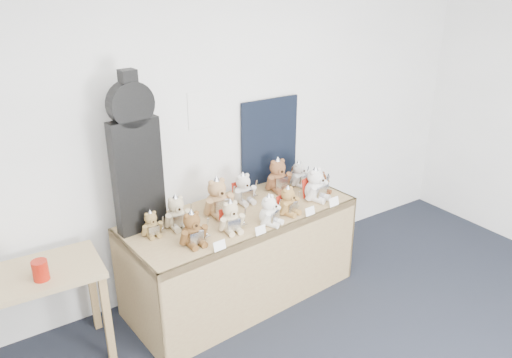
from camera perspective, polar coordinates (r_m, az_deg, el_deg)
room_shell at (r=3.96m, az=-6.40°, el=7.83°), size 6.00×6.00×6.00m
display_table at (r=3.96m, az=-1.13°, el=-6.40°), size 1.91×0.91×0.77m
side_table at (r=3.64m, az=-24.18°, el=-11.50°), size 0.91×0.54×0.74m
guitar_case at (r=3.56m, az=-13.59°, el=2.58°), size 0.36×0.14×1.17m
navy_board at (r=4.37m, az=1.55°, el=4.33°), size 0.57×0.03×0.76m
red_cup at (r=3.45m, az=-23.42°, el=-9.56°), size 0.10×0.10×0.13m
teddy_front_far_left at (r=3.48m, az=-7.25°, el=-5.76°), size 0.23×0.18×0.28m
teddy_front_left at (r=3.63m, az=-2.89°, el=-4.41°), size 0.22×0.19×0.27m
teddy_front_centre at (r=3.72m, az=1.55°, el=-3.70°), size 0.22×0.21×0.26m
teddy_front_right at (r=3.89m, az=3.69°, el=-2.61°), size 0.21×0.19×0.25m
teddy_front_far_right at (r=4.14m, az=6.82°, el=-0.74°), size 0.26×0.24×0.31m
teddy_front_end at (r=4.27m, az=7.50°, el=-0.55°), size 0.18×0.17×0.22m
teddy_back_left at (r=3.72m, az=-9.05°, el=-3.89°), size 0.23×0.19×0.28m
teddy_back_centre_left at (r=3.86m, az=-4.41°, el=-2.21°), size 0.27×0.22×0.34m
teddy_back_centre_right at (r=4.06m, az=-1.45°, el=-1.20°), size 0.23×0.19×0.28m
teddy_back_right at (r=4.28m, az=2.52°, el=0.34°), size 0.26×0.22×0.32m
teddy_back_end at (r=4.40m, az=4.93°, el=0.48°), size 0.21×0.19×0.25m
teddy_back_far_left at (r=3.65m, az=-11.86°, el=-5.13°), size 0.17×0.14×0.21m
entry_card_a at (r=3.43m, az=-4.18°, el=-7.59°), size 0.10×0.03×0.07m
entry_card_b at (r=3.61m, az=0.52°, el=-5.87°), size 0.09×0.03×0.06m
entry_card_c at (r=3.90m, az=6.20°, el=-3.68°), size 0.09×0.03×0.07m
entry_card_d at (r=4.07m, az=8.90°, el=-2.58°), size 0.10×0.03×0.07m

